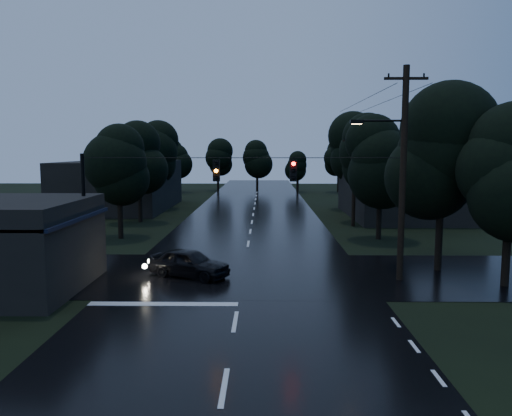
{
  "coord_description": "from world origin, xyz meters",
  "views": [
    {
      "loc": [
        1.03,
        -12.32,
        6.15
      ],
      "look_at": [
        0.59,
        14.9,
        2.99
      ],
      "focal_mm": 35.0,
      "sensor_mm": 36.0,
      "label": 1
    }
  ],
  "objects": [
    {
      "name": "tree_corner_far",
      "position": [
        12.0,
        10.0,
        5.24
      ],
      "size": [
        3.92,
        3.92,
        8.26
      ],
      "color": "black",
      "rests_on": "ground"
    },
    {
      "name": "tree_corner_near",
      "position": [
        10.0,
        13.0,
        5.99
      ],
      "size": [
        4.48,
        4.48,
        9.44
      ],
      "color": "black",
      "rests_on": "ground"
    },
    {
      "name": "main_road",
      "position": [
        0.0,
        30.0,
        0.0
      ],
      "size": [
        12.0,
        120.0,
        0.02
      ],
      "primitive_type": "cube",
      "color": "black",
      "rests_on": "ground"
    },
    {
      "name": "anchor_pole_left",
      "position": [
        -7.5,
        11.0,
        3.0
      ],
      "size": [
        0.18,
        0.18,
        6.0
      ],
      "primitive_type": "cylinder",
      "color": "black",
      "rests_on": "ground"
    },
    {
      "name": "tree_left_c",
      "position": [
        -10.2,
        40.0,
        5.99
      ],
      "size": [
        4.48,
        4.48,
        9.44
      ],
      "color": "black",
      "rests_on": "ground"
    },
    {
      "name": "car",
      "position": [
        -2.61,
        11.42,
        0.69
      ],
      "size": [
        4.38,
        3.19,
        1.39
      ],
      "primitive_type": "imported",
      "rotation": [
        0.0,
        0.0,
        1.14
      ],
      "color": "black",
      "rests_on": "ground"
    },
    {
      "name": "span_signals",
      "position": [
        0.56,
        10.99,
        5.24
      ],
      "size": [
        15.0,
        0.37,
        1.12
      ],
      "color": "black",
      "rests_on": "ground"
    },
    {
      "name": "building_far_right",
      "position": [
        14.0,
        34.0,
        2.2
      ],
      "size": [
        10.0,
        14.0,
        4.4
      ],
      "primitive_type": "cube",
      "color": "black",
      "rests_on": "ground"
    },
    {
      "name": "tree_right_b",
      "position": [
        9.6,
        30.0,
        5.99
      ],
      "size": [
        4.48,
        4.48,
        9.44
      ],
      "color": "black",
      "rests_on": "ground"
    },
    {
      "name": "tree_right_a",
      "position": [
        9.0,
        22.0,
        5.62
      ],
      "size": [
        4.2,
        4.2,
        8.85
      ],
      "color": "black",
      "rests_on": "ground"
    },
    {
      "name": "tree_left_a",
      "position": [
        -9.0,
        22.0,
        5.24
      ],
      "size": [
        3.92,
        3.92,
        8.26
      ],
      "color": "black",
      "rests_on": "ground"
    },
    {
      "name": "tree_right_c",
      "position": [
        10.2,
        40.0,
        6.37
      ],
      "size": [
        4.76,
        4.76,
        10.03
      ],
      "color": "black",
      "rests_on": "ground"
    },
    {
      "name": "cross_street",
      "position": [
        0.0,
        12.0,
        0.0
      ],
      "size": [
        60.0,
        9.0,
        0.02
      ],
      "primitive_type": "cube",
      "color": "black",
      "rests_on": "ground"
    },
    {
      "name": "utility_pole_far",
      "position": [
        8.3,
        28.0,
        3.88
      ],
      "size": [
        2.0,
        0.3,
        7.5
      ],
      "color": "black",
      "rests_on": "ground"
    },
    {
      "name": "tree_left_b",
      "position": [
        -9.6,
        30.0,
        5.62
      ],
      "size": [
        4.2,
        4.2,
        8.85
      ],
      "color": "black",
      "rests_on": "ground"
    },
    {
      "name": "utility_pole_main",
      "position": [
        7.41,
        11.0,
        5.26
      ],
      "size": [
        3.5,
        0.3,
        10.0
      ],
      "color": "black",
      "rests_on": "ground"
    },
    {
      "name": "ground",
      "position": [
        0.0,
        0.0,
        0.0
      ],
      "size": [
        160.0,
        160.0,
        0.0
      ],
      "primitive_type": "plane",
      "color": "black",
      "rests_on": "ground"
    },
    {
      "name": "building_far_left",
      "position": [
        -14.0,
        40.0,
        2.5
      ],
      "size": [
        10.0,
        16.0,
        5.0
      ],
      "primitive_type": "cube",
      "color": "black",
      "rests_on": "ground"
    }
  ]
}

